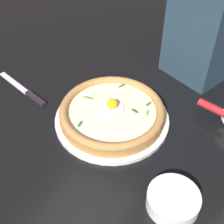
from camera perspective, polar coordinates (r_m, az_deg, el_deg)
ground_plane at (r=0.89m, az=0.81°, el=-2.06°), size 2.40×2.40×0.03m
pizza_plate at (r=0.87m, az=0.00°, el=-1.24°), size 0.32×0.32×0.01m
pizza at (r=0.85m, az=-0.00°, el=0.00°), size 0.29×0.29×0.06m
side_bowl at (r=0.71m, az=11.20°, el=-15.73°), size 0.12×0.12×0.04m
pizza_cutter at (r=0.89m, az=19.52°, el=-0.03°), size 0.04×0.15×0.08m
table_knife at (r=0.99m, az=-15.24°, el=3.43°), size 0.07×0.23×0.01m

